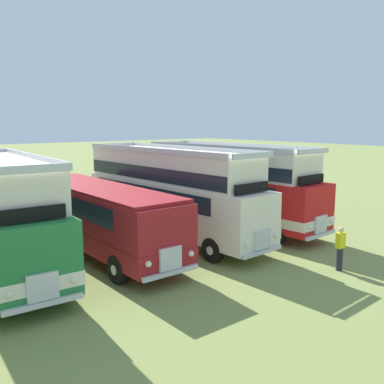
{
  "coord_description": "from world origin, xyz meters",
  "views": [
    {
      "loc": [
        -0.06,
        -16.79,
        5.71
      ],
      "look_at": [
        13.35,
        0.16,
        2.16
      ],
      "focal_mm": 39.94,
      "sensor_mm": 36.0,
      "label": 1
    }
  ],
  "objects_px": {
    "bus_sixth_in_row": "(1,213)",
    "marshal_person": "(340,248)",
    "bus_eighth_in_row": "(170,190)",
    "bus_ninth_in_row": "(228,183)",
    "bus_seventh_in_row": "(98,214)"
  },
  "relations": [
    {
      "from": "marshal_person",
      "to": "bus_ninth_in_row",
      "type": "bearing_deg",
      "value": 78.39
    },
    {
      "from": "bus_seventh_in_row",
      "to": "bus_ninth_in_row",
      "type": "distance_m",
      "value": 8.02
    },
    {
      "from": "marshal_person",
      "to": "bus_eighth_in_row",
      "type": "bearing_deg",
      "value": 105.99
    },
    {
      "from": "bus_sixth_in_row",
      "to": "bus_eighth_in_row",
      "type": "xyz_separation_m",
      "value": [
        7.98,
        0.39,
        0.01
      ]
    },
    {
      "from": "bus_sixth_in_row",
      "to": "bus_seventh_in_row",
      "type": "bearing_deg",
      "value": 1.96
    },
    {
      "from": "bus_seventh_in_row",
      "to": "bus_ninth_in_row",
      "type": "bearing_deg",
      "value": 2.57
    },
    {
      "from": "bus_eighth_in_row",
      "to": "marshal_person",
      "type": "distance_m",
      "value": 8.53
    },
    {
      "from": "bus_seventh_in_row",
      "to": "marshal_person",
      "type": "xyz_separation_m",
      "value": [
        6.31,
        -7.83,
        -0.87
      ]
    },
    {
      "from": "bus_ninth_in_row",
      "to": "marshal_person",
      "type": "bearing_deg",
      "value": -101.61
    },
    {
      "from": "bus_ninth_in_row",
      "to": "marshal_person",
      "type": "height_order",
      "value": "bus_ninth_in_row"
    },
    {
      "from": "bus_sixth_in_row",
      "to": "bus_seventh_in_row",
      "type": "xyz_separation_m",
      "value": [
        3.99,
        0.14,
        -0.6
      ]
    },
    {
      "from": "bus_sixth_in_row",
      "to": "marshal_person",
      "type": "bearing_deg",
      "value": -36.75
    },
    {
      "from": "marshal_person",
      "to": "bus_sixth_in_row",
      "type": "bearing_deg",
      "value": 143.25
    },
    {
      "from": "bus_sixth_in_row",
      "to": "marshal_person",
      "type": "distance_m",
      "value": 12.93
    },
    {
      "from": "bus_seventh_in_row",
      "to": "bus_eighth_in_row",
      "type": "distance_m",
      "value": 4.05
    }
  ]
}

